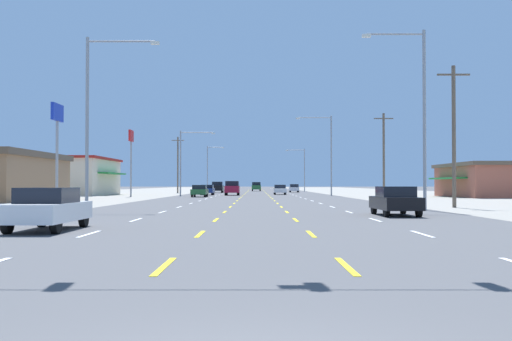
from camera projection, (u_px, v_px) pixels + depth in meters
The scene contains 26 objects.
ground_plane at pixel (255, 198), 70.66m from camera, with size 572.00×572.00×0.00m, color #4C4C4F.
lot_apron_left at pixel (42, 197), 70.64m from camera, with size 28.00×440.00×0.01m, color gray.
lot_apron_right at pixel (468, 197), 70.68m from camera, with size 28.00×440.00×0.01m, color gray.
lane_markings at pixel (255, 193), 109.15m from camera, with size 10.64×227.60×0.01m.
sedan_far_left_nearest at pixel (48, 208), 20.73m from camera, with size 1.80×4.50×1.46m.
sedan_far_right_near at pixel (395, 200), 30.45m from camera, with size 1.80×4.50×1.46m.
sedan_far_left_mid at pixel (199, 191), 73.74m from camera, with size 1.80×4.50×1.46m.
suv_inner_left_midfar at pixel (232, 188), 84.82m from camera, with size 1.98×4.90×1.98m.
sedan_far_left_far at pixel (207, 190), 87.08m from camera, with size 1.80×4.50×1.46m.
sedan_inner_right_farther at pixel (279, 189), 90.12m from camera, with size 1.80×4.50×1.46m.
suv_far_left_farthest at pixel (217, 187), 109.15m from camera, with size 1.98×4.90×1.98m.
hatchback_far_right_distant_a at pixel (293, 188), 114.95m from camera, with size 1.72×3.90×1.54m.
suv_center_turn_distant_b at pixel (256, 186), 133.31m from camera, with size 1.98×4.90×1.98m.
storefront_left_row_2 at pixel (63, 176), 86.35m from camera, with size 14.32×16.74×5.29m.
storefront_right_row_2 at pixel (508, 180), 73.67m from camera, with size 15.25×15.67×4.10m.
pole_sign_left_row_1 at pixel (57, 126), 48.56m from camera, with size 0.24×2.49×7.99m.
pole_sign_left_row_2 at pixel (130, 147), 75.07m from camera, with size 0.24×2.02×8.23m.
streetlight_left_row_0 at pixel (94, 110), 36.56m from camera, with size 4.43×0.26×10.44m.
streetlight_right_row_0 at pixel (418, 107), 36.58m from camera, with size 3.83×0.26×10.88m.
streetlight_left_row_1 at pixel (184, 157), 81.78m from camera, with size 4.76×0.26×8.76m.
streetlight_right_row_1 at pixel (327, 149), 81.82m from camera, with size 4.86×0.26×10.77m.
streetlight_left_row_2 at pixel (208, 165), 127.01m from camera, with size 3.58×0.26×9.50m.
streetlight_right_row_2 at pixel (302, 167), 127.02m from camera, with size 4.04×0.26×8.93m.
utility_pole_right_row_0 at pixel (453, 134), 40.69m from camera, with size 2.20×0.26×9.52m.
utility_pole_right_row_1 at pixel (383, 154), 69.01m from camera, with size 2.20×0.26×9.62m.
utility_pole_left_row_2 at pixel (177, 164), 106.42m from camera, with size 2.20×0.26×9.81m.
Camera 1 is at (0.01, -4.71, 1.59)m, focal length 42.71 mm.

